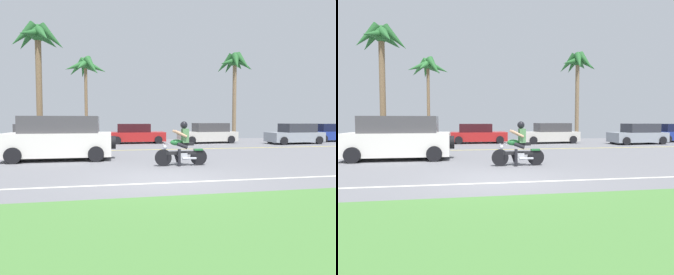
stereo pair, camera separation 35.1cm
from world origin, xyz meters
TOP-DOWN VIEW (x-y plane):
  - ground at (0.00, 3.00)m, footprint 56.00×30.00m
  - grass_median at (0.00, -4.10)m, footprint 56.00×3.80m
  - lane_line_near at (0.00, -0.58)m, footprint 50.40×0.12m
  - lane_line_far at (0.00, 8.61)m, footprint 50.40×0.12m
  - motorcyclist at (1.05, 2.36)m, footprint 1.98×0.65m
  - suv_nearby at (-3.66, 4.99)m, footprint 4.57×2.11m
  - parked_car_0 at (-6.30, 13.58)m, footprint 4.51×1.99m
  - parked_car_1 at (0.35, 13.79)m, footprint 4.09×2.00m
  - parked_car_2 at (5.66, 12.94)m, footprint 4.36×2.16m
  - parked_car_3 at (11.59, 11.06)m, footprint 4.05×1.99m
  - palm_tree_0 at (8.93, 15.79)m, footprint 3.55×3.53m
  - palm_tree_1 at (-6.92, 16.49)m, footprint 4.26×4.37m
  - palm_tree_2 at (-3.27, 14.82)m, footprint 3.15×3.08m

SIDE VIEW (x-z plane):
  - ground at x=0.00m, z-range -0.04..0.00m
  - lane_line_near at x=0.00m, z-range 0.00..0.01m
  - lane_line_far at x=0.00m, z-range 0.00..0.01m
  - grass_median at x=0.00m, z-range 0.00..0.06m
  - parked_car_1 at x=0.35m, z-range -0.04..1.39m
  - parked_car_0 at x=-6.30m, z-range -0.04..1.40m
  - parked_car_3 at x=11.59m, z-range -0.04..1.41m
  - parked_car_2 at x=5.66m, z-range -0.05..1.43m
  - motorcyclist at x=1.05m, z-range -0.13..1.53m
  - suv_nearby at x=-3.66m, z-range -0.02..1.84m
  - palm_tree_2 at x=-3.27m, z-range 2.23..8.62m
  - palm_tree_0 at x=8.93m, z-range 2.49..9.88m
  - palm_tree_1 at x=-6.92m, z-range 3.03..12.21m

